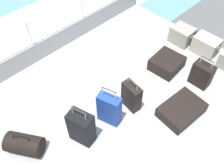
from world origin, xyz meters
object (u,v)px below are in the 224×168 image
at_px(suitcase_3, 167,63).
at_px(suitcase_2, 81,128).
at_px(suitcase_1, 181,110).
at_px(duffel_bag, 24,144).
at_px(cargo_crate_0, 182,35).
at_px(suitcase_4, 131,96).
at_px(cargo_crate_1, 206,45).
at_px(suitcase_0, 202,75).
at_px(suitcase_5, 109,109).

bearing_deg(suitcase_3, suitcase_2, -89.55).
relative_size(suitcase_1, duffel_bag, 1.26).
relative_size(cargo_crate_0, suitcase_3, 0.79).
bearing_deg(suitcase_4, cargo_crate_1, 85.76).
relative_size(cargo_crate_1, duffel_bag, 0.86).
xyz_separation_m(suitcase_3, duffel_bag, (-0.48, -3.17, 0.04)).
bearing_deg(cargo_crate_0, suitcase_0, -39.20).
height_order(cargo_crate_0, suitcase_0, suitcase_0).
bearing_deg(suitcase_3, suitcase_5, -87.67).
distance_m(suitcase_3, suitcase_4, 1.30).
xyz_separation_m(suitcase_0, suitcase_5, (-0.67, -1.91, 0.07)).
distance_m(cargo_crate_0, suitcase_4, 2.29).
height_order(suitcase_1, suitcase_4, suitcase_4).
bearing_deg(suitcase_5, suitcase_1, 50.77).
relative_size(suitcase_0, suitcase_2, 0.82).
relative_size(cargo_crate_1, suitcase_4, 0.84).
height_order(suitcase_0, suitcase_4, suitcase_4).
bearing_deg(cargo_crate_1, suitcase_1, -71.28).
xyz_separation_m(cargo_crate_0, suitcase_2, (0.31, -3.33, 0.14)).
xyz_separation_m(suitcase_2, duffel_bag, (-0.50, -0.80, -0.16)).
height_order(suitcase_1, duffel_bag, duffel_bag).
xyz_separation_m(cargo_crate_0, suitcase_5, (0.36, -2.75, 0.13)).
relative_size(cargo_crate_1, suitcase_3, 0.88).
height_order(cargo_crate_1, suitcase_2, suitcase_2).
distance_m(suitcase_5, duffel_bag, 1.50).
distance_m(cargo_crate_0, suitcase_3, 1.01).
bearing_deg(cargo_crate_0, suitcase_4, -79.32).
bearing_deg(suitcase_0, suitcase_3, -170.68).
bearing_deg(cargo_crate_1, suitcase_2, -94.82).
xyz_separation_m(cargo_crate_1, suitcase_1, (0.61, -1.79, -0.09)).
bearing_deg(suitcase_4, suitcase_1, 33.83).
bearing_deg(suitcase_2, duffel_bag, -122.00).
bearing_deg(cargo_crate_0, suitcase_1, -55.14).
height_order(cargo_crate_1, suitcase_3, cargo_crate_1).
bearing_deg(suitcase_5, duffel_bag, -111.90).
bearing_deg(suitcase_1, suitcase_4, -146.17).
bearing_deg(suitcase_4, duffel_bag, -108.08).
xyz_separation_m(suitcase_1, duffel_bag, (-1.39, -2.41, 0.06)).
xyz_separation_m(cargo_crate_1, suitcase_2, (-0.29, -3.39, 0.13)).
relative_size(suitcase_2, suitcase_4, 1.21).
bearing_deg(suitcase_1, suitcase_3, 140.07).
bearing_deg(suitcase_4, suitcase_5, -96.83).
relative_size(cargo_crate_0, suitcase_0, 0.77).
relative_size(cargo_crate_1, suitcase_1, 0.68).
bearing_deg(duffel_bag, suitcase_1, 59.94).
distance_m(suitcase_2, suitcase_5, 0.58).
bearing_deg(suitcase_1, cargo_crate_1, 108.72).
height_order(suitcase_1, suitcase_2, suitcase_2).
relative_size(suitcase_0, suitcase_1, 0.80).
distance_m(cargo_crate_1, duffel_bag, 4.27).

